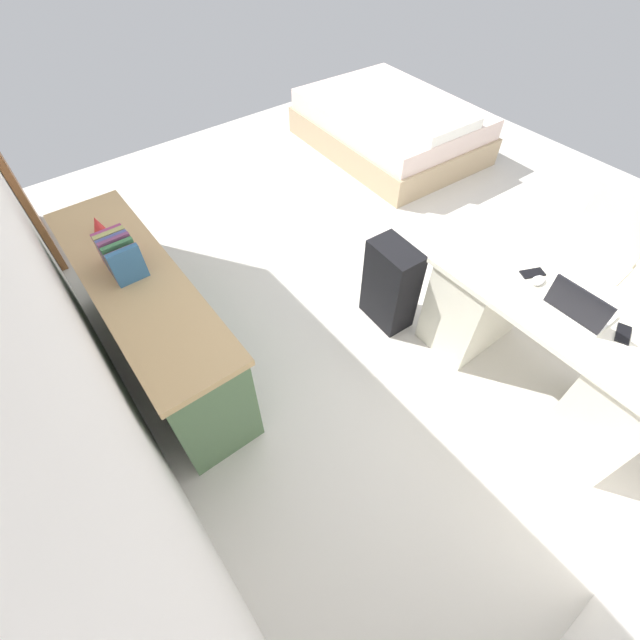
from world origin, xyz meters
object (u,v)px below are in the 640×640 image
Objects in this scene: laptop at (579,307)px; figurine_small at (98,225)px; cell_phone_near_laptop at (623,334)px; bed at (391,126)px; cell_phone_by_mouse at (533,273)px; computer_mouse at (538,281)px; credenza at (153,321)px; suitcase_black at (391,285)px; desk at (543,343)px; office_chair at (586,267)px.

laptop is 2.82× the size of figurine_small.
figurine_small is (2.38, 1.82, 0.09)m from cell_phone_near_laptop.
bed is at bearing -27.00° from laptop.
cell_phone_by_mouse is (0.32, -0.08, -0.04)m from laptop.
computer_mouse is (0.26, -0.04, -0.03)m from laptop.
figurine_small is (0.50, 0.00, 0.44)m from credenza.
suitcase_black is 4.79× the size of cell_phone_near_laptop.
cell_phone_by_mouse is at bearing -9.90° from desk.
office_chair is at bearing -126.51° from figurine_small.
computer_mouse is at bearing -127.75° from credenza.
figurine_small is (-0.68, 3.21, 0.58)m from bed.
laptop reaches higher than cell_phone_by_mouse.
cell_phone_near_laptop is 1.24× the size of figurine_small.
laptop is 2.28× the size of cell_phone_by_mouse.
figurine_small is at bearing 0.17° from credenza.
laptop reaches higher than figurine_small.
figurine_small is (1.14, 1.45, 0.50)m from suitcase_black.
desk is at bearing -156.98° from suitcase_black.
desk is at bearing 178.43° from computer_mouse.
bed is at bearing -40.74° from suitcase_black.
desk is at bearing -16.09° from cell_phone_near_laptop.
computer_mouse reaches higher than suitcase_black.
desk reaches higher than suitcase_black.
desk reaches higher than bed.
cell_phone_by_mouse is (0.55, -0.02, 0.00)m from cell_phone_near_laptop.
office_chair is at bearing -121.03° from suitcase_black.
cell_phone_by_mouse is at bearing 85.14° from office_chair.
credenza reaches higher than bed.
credenza is 1.58m from suitcase_black.
cell_phone_by_mouse is (0.06, 0.72, 0.32)m from office_chair.
desk is 0.42m from computer_mouse.
cell_phone_near_laptop is (-0.49, 0.74, 0.32)m from office_chair.
bed is (2.58, -0.64, -0.18)m from office_chair.
office_chair reaches higher than suitcase_black.
office_chair is at bearing -70.66° from cell_phone_by_mouse.
suitcase_black is at bearing -128.23° from figurine_small.
computer_mouse is at bearing 170.62° from cell_phone_by_mouse.
laptop is at bearing 153.00° from bed.
cell_phone_by_mouse reaches higher than bed.
cell_phone_near_laptop is (-0.29, -0.03, 0.35)m from desk.
desk is 0.41m from laptop.
office_chair is at bearing 166.05° from bed.
credenza reaches higher than computer_mouse.
credenza is 16.36× the size of figurine_small.
bed is at bearing -26.93° from desk.
office_chair is 6.91× the size of cell_phone_near_laptop.
credenza is at bearing -179.83° from figurine_small.
laptop is at bearing -159.95° from suitcase_black.
bed is (2.78, -1.41, -0.14)m from desk.
laptop reaches higher than desk.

